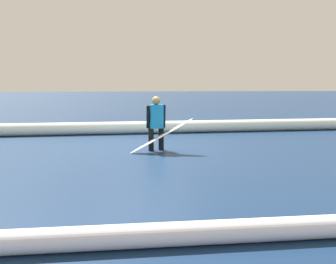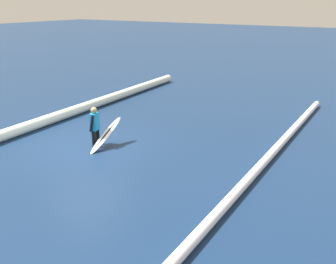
# 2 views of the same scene
# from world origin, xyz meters

# --- Properties ---
(ground_plane) EXTENTS (138.36, 138.36, 0.00)m
(ground_plane) POSITION_xyz_m (0.00, 0.00, 0.00)
(ground_plane) COLOR navy
(surfer) EXTENTS (0.50, 0.32, 1.40)m
(surfer) POSITION_xyz_m (-0.28, 0.29, 0.78)
(surfer) COLOR black
(surfer) RESTS_ON ground_plane
(surfboard) EXTENTS (1.62, 0.31, 0.91)m
(surfboard) POSITION_xyz_m (-0.38, 0.68, 0.43)
(surfboard) COLOR white
(surfboard) RESTS_ON ground_plane
(wave_crest_foreground) EXTENTS (22.95, 1.21, 0.43)m
(wave_crest_foreground) POSITION_xyz_m (0.64, -2.91, 0.21)
(wave_crest_foreground) COLOR white
(wave_crest_foreground) RESTS_ON ground_plane
(wave_crest_midground) EXTENTS (21.83, 0.35, 0.26)m
(wave_crest_midground) POSITION_xyz_m (1.16, 5.86, 0.13)
(wave_crest_midground) COLOR white
(wave_crest_midground) RESTS_ON ground_plane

